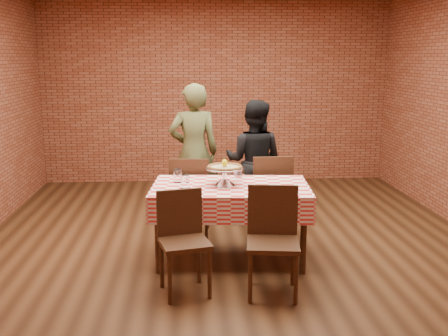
{
  "coord_description": "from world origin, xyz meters",
  "views": [
    {
      "loc": [
        -0.46,
        -5.51,
        1.99
      ],
      "look_at": [
        -0.1,
        -0.36,
        0.91
      ],
      "focal_mm": 42.49,
      "sensor_mm": 36.0,
      "label": 1
    }
  ],
  "objects_px": {
    "chair_near_left": "(185,245)",
    "condiment_caddy": "(239,172)",
    "diner_black": "(254,161)",
    "water_glass_right": "(178,176)",
    "chair_near_right": "(273,243)",
    "water_glass_left": "(185,182)",
    "pizza": "(225,168)",
    "table": "(230,223)",
    "pizza_stand": "(225,177)",
    "chair_far_left": "(191,195)",
    "diner_olive": "(194,152)",
    "chair_far_right": "(269,193)"
  },
  "relations": [
    {
      "from": "chair_near_left",
      "to": "condiment_caddy",
      "type": "bearing_deg",
      "value": 48.66
    },
    {
      "from": "diner_black",
      "to": "condiment_caddy",
      "type": "bearing_deg",
      "value": 94.38
    },
    {
      "from": "water_glass_right",
      "to": "chair_near_right",
      "type": "height_order",
      "value": "chair_near_right"
    },
    {
      "from": "water_glass_left",
      "to": "diner_black",
      "type": "distance_m",
      "value": 1.61
    },
    {
      "from": "water_glass_right",
      "to": "chair_near_right",
      "type": "bearing_deg",
      "value": -51.62
    },
    {
      "from": "pizza",
      "to": "diner_black",
      "type": "bearing_deg",
      "value": 70.52
    },
    {
      "from": "table",
      "to": "pizza_stand",
      "type": "height_order",
      "value": "pizza_stand"
    },
    {
      "from": "pizza",
      "to": "water_glass_right",
      "type": "relative_size",
      "value": 2.58
    },
    {
      "from": "water_glass_right",
      "to": "pizza",
      "type": "bearing_deg",
      "value": -18.47
    },
    {
      "from": "condiment_caddy",
      "to": "chair_near_left",
      "type": "relative_size",
      "value": 0.14
    },
    {
      "from": "chair_far_left",
      "to": "water_glass_right",
      "type": "bearing_deg",
      "value": 82.81
    },
    {
      "from": "table",
      "to": "condiment_caddy",
      "type": "xyz_separation_m",
      "value": [
        0.11,
        0.3,
        0.45
      ]
    },
    {
      "from": "water_glass_left",
      "to": "diner_black",
      "type": "height_order",
      "value": "diner_black"
    },
    {
      "from": "chair_near_right",
      "to": "water_glass_left",
      "type": "bearing_deg",
      "value": 141.69
    },
    {
      "from": "diner_olive",
      "to": "water_glass_left",
      "type": "bearing_deg",
      "value": 80.25
    },
    {
      "from": "diner_olive",
      "to": "diner_black",
      "type": "bearing_deg",
      "value": 164.04
    },
    {
      "from": "pizza_stand",
      "to": "chair_far_left",
      "type": "height_order",
      "value": "pizza_stand"
    },
    {
      "from": "chair_near_right",
      "to": "water_glass_right",
      "type": "bearing_deg",
      "value": 135.66
    },
    {
      "from": "pizza_stand",
      "to": "water_glass_left",
      "type": "height_order",
      "value": "pizza_stand"
    },
    {
      "from": "water_glass_left",
      "to": "chair_far_right",
      "type": "xyz_separation_m",
      "value": [
        0.95,
        0.88,
        -0.36
      ]
    },
    {
      "from": "water_glass_right",
      "to": "chair_far_left",
      "type": "bearing_deg",
      "value": 78.18
    },
    {
      "from": "chair_far_left",
      "to": "diner_black",
      "type": "bearing_deg",
      "value": -142.97
    },
    {
      "from": "diner_black",
      "to": "water_glass_left",
      "type": "bearing_deg",
      "value": 78.93
    },
    {
      "from": "water_glass_left",
      "to": "chair_near_left",
      "type": "xyz_separation_m",
      "value": [
        -0.01,
        -0.68,
        -0.39
      ]
    },
    {
      "from": "water_glass_right",
      "to": "chair_near_left",
      "type": "distance_m",
      "value": 1.03
    },
    {
      "from": "chair_far_left",
      "to": "chair_near_left",
      "type": "bearing_deg",
      "value": 92.37
    },
    {
      "from": "chair_far_right",
      "to": "chair_near_right",
      "type": "bearing_deg",
      "value": 80.1
    },
    {
      "from": "diner_olive",
      "to": "pizza_stand",
      "type": "bearing_deg",
      "value": 95.79
    },
    {
      "from": "table",
      "to": "diner_black",
      "type": "relative_size",
      "value": 1.01
    },
    {
      "from": "pizza_stand",
      "to": "chair_far_left",
      "type": "relative_size",
      "value": 0.42
    },
    {
      "from": "chair_far_right",
      "to": "chair_near_left",
      "type": "bearing_deg",
      "value": 56.18
    },
    {
      "from": "pizza",
      "to": "chair_far_left",
      "type": "relative_size",
      "value": 0.38
    },
    {
      "from": "pizza_stand",
      "to": "pizza",
      "type": "height_order",
      "value": "pizza"
    },
    {
      "from": "pizza",
      "to": "water_glass_right",
      "type": "bearing_deg",
      "value": 161.53
    },
    {
      "from": "chair_near_left",
      "to": "chair_far_right",
      "type": "bearing_deg",
      "value": 44.79
    },
    {
      "from": "pizza",
      "to": "chair_near_right",
      "type": "relative_size",
      "value": 0.38
    },
    {
      "from": "chair_near_right",
      "to": "chair_far_left",
      "type": "bearing_deg",
      "value": 119.96
    },
    {
      "from": "condiment_caddy",
      "to": "diner_olive",
      "type": "height_order",
      "value": "diner_olive"
    },
    {
      "from": "pizza_stand",
      "to": "diner_black",
      "type": "distance_m",
      "value": 1.34
    },
    {
      "from": "table",
      "to": "condiment_caddy",
      "type": "height_order",
      "value": "condiment_caddy"
    },
    {
      "from": "table",
      "to": "chair_far_right",
      "type": "bearing_deg",
      "value": 57.2
    },
    {
      "from": "pizza",
      "to": "table",
      "type": "bearing_deg",
      "value": -23.27
    },
    {
      "from": "water_glass_left",
      "to": "water_glass_right",
      "type": "relative_size",
      "value": 1.0
    },
    {
      "from": "water_glass_right",
      "to": "chair_near_left",
      "type": "bearing_deg",
      "value": -86.03
    },
    {
      "from": "condiment_caddy",
      "to": "chair_near_right",
      "type": "xyz_separation_m",
      "value": [
        0.18,
        -1.14,
        -0.36
      ]
    },
    {
      "from": "water_glass_right",
      "to": "chair_far_right",
      "type": "distance_m",
      "value": 1.25
    },
    {
      "from": "water_glass_right",
      "to": "chair_near_left",
      "type": "relative_size",
      "value": 0.15
    },
    {
      "from": "pizza_stand",
      "to": "diner_olive",
      "type": "xyz_separation_m",
      "value": [
        -0.29,
        1.39,
        0.0
      ]
    },
    {
      "from": "pizza",
      "to": "diner_olive",
      "type": "relative_size",
      "value": 0.2
    },
    {
      "from": "pizza_stand",
      "to": "pizza",
      "type": "xyz_separation_m",
      "value": [
        0.0,
        0.0,
        0.09
      ]
    }
  ]
}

